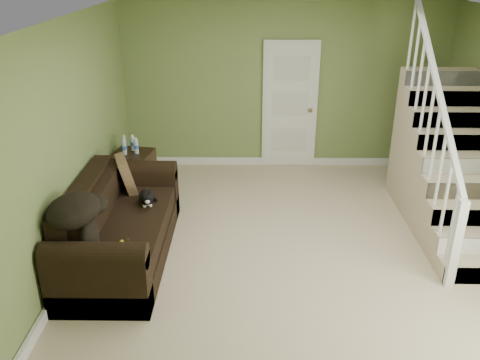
{
  "coord_description": "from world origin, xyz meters",
  "views": [
    {
      "loc": [
        -0.56,
        -5.08,
        3.18
      ],
      "look_at": [
        -0.65,
        0.3,
        0.79
      ],
      "focal_mm": 38.0,
      "sensor_mm": 36.0,
      "label": 1
    }
  ],
  "objects_px": {
    "side_table": "(134,173)",
    "cat": "(146,198)",
    "sofa": "(118,230)",
    "banana": "(121,245)"
  },
  "relations": [
    {
      "from": "sofa",
      "to": "side_table",
      "type": "relative_size",
      "value": 2.65
    },
    {
      "from": "side_table",
      "to": "banana",
      "type": "height_order",
      "value": "side_table"
    },
    {
      "from": "sofa",
      "to": "side_table",
      "type": "bearing_deg",
      "value": 95.86
    },
    {
      "from": "side_table",
      "to": "cat",
      "type": "xyz_separation_m",
      "value": [
        0.44,
        -1.32,
        0.25
      ]
    },
    {
      "from": "side_table",
      "to": "cat",
      "type": "bearing_deg",
      "value": -71.48
    },
    {
      "from": "cat",
      "to": "banana",
      "type": "distance_m",
      "value": 0.98
    },
    {
      "from": "side_table",
      "to": "cat",
      "type": "distance_m",
      "value": 1.42
    },
    {
      "from": "sofa",
      "to": "cat",
      "type": "height_order",
      "value": "sofa"
    },
    {
      "from": "cat",
      "to": "banana",
      "type": "relative_size",
      "value": 2.24
    },
    {
      "from": "cat",
      "to": "side_table",
      "type": "bearing_deg",
      "value": 94.8
    }
  ]
}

